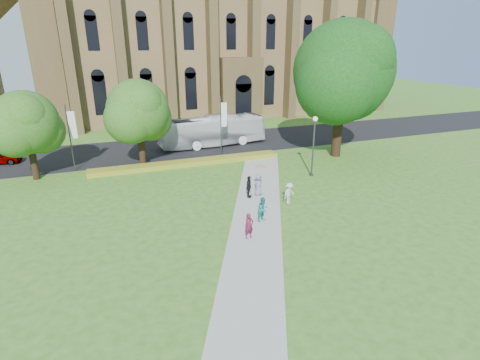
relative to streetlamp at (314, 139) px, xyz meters
name	(u,v)px	position (x,y,z in m)	size (l,w,h in m)	color
ground	(263,220)	(-7.50, -6.50, -3.30)	(160.00, 160.00, 0.00)	#3D691F
road	(192,146)	(-7.50, 13.50, -3.29)	(160.00, 10.00, 0.02)	black
footpath	(257,214)	(-7.50, -5.50, -3.28)	(3.20, 30.00, 0.04)	#B2B2A8
flower_hedge	(188,163)	(-9.50, 6.70, -3.07)	(18.00, 1.40, 0.45)	gold
cathedral	(221,28)	(2.50, 33.23, 9.69)	(52.60, 18.25, 28.00)	olive
streetlamp	(314,139)	(0.00, 0.00, 0.00)	(0.44, 0.44, 5.24)	#38383D
large_tree	(343,72)	(5.50, 4.50, 5.07)	(9.60, 9.60, 13.20)	#332114
street_tree_0	(26,123)	(-22.50, 7.50, 1.58)	(5.20, 5.20, 7.50)	#332114
street_tree_1	(138,111)	(-13.50, 8.00, 1.93)	(5.60, 5.60, 8.05)	#332114
banner_pole_0	(222,123)	(-5.39, 8.70, 0.09)	(0.70, 0.10, 6.00)	#38383D
banner_pole_1	(71,134)	(-19.39, 8.70, 0.09)	(0.70, 0.10, 6.00)	#38383D
tour_coach	(212,131)	(-5.23, 12.74, -1.61)	(2.80, 11.97, 3.33)	white
pedestrian_0	(249,226)	(-9.26, -8.43, -2.47)	(0.58, 0.38, 1.58)	maroon
pedestrian_1	(263,209)	(-7.55, -6.60, -2.45)	(0.79, 0.61, 1.62)	#177774
pedestrian_2	(289,193)	(-4.69, -4.76, -2.45)	(1.04, 0.60, 1.60)	beige
pedestrian_3	(249,187)	(-6.97, -2.65, -2.41)	(0.99, 0.41, 1.69)	black
pedestrian_4	(258,185)	(-6.15, -2.49, -2.43)	(0.81, 0.53, 1.66)	slate
parasol	(260,170)	(-5.97, -2.39, -1.28)	(0.72, 0.72, 0.63)	#D79D98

